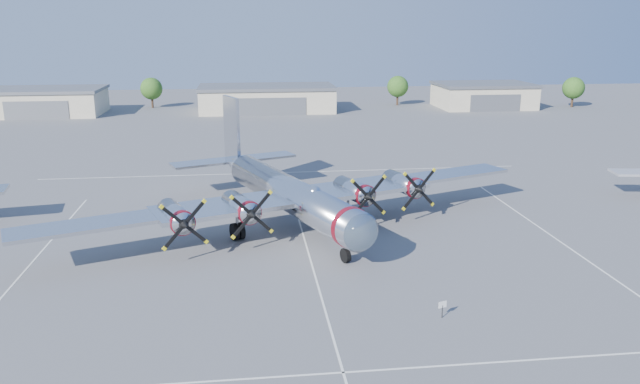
{
  "coord_description": "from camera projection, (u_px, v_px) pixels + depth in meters",
  "views": [
    {
      "loc": [
        -4.91,
        -51.72,
        18.43
      ],
      "look_at": [
        1.85,
        3.55,
        3.2
      ],
      "focal_mm": 35.0,
      "sensor_mm": 36.0,
      "label": 1
    }
  ],
  "objects": [
    {
      "name": "info_placard",
      "position": [
        443.0,
        306.0,
        39.98
      ],
      "size": [
        0.58,
        0.23,
        1.13
      ],
      "rotation": [
        0.0,
        0.0,
        0.32
      ],
      "color": "black",
      "rests_on": "ground"
    },
    {
      "name": "tree_west",
      "position": [
        151.0,
        89.0,
        137.09
      ],
      "size": [
        4.8,
        4.8,
        6.64
      ],
      "color": "#382619",
      "rests_on": "ground"
    },
    {
      "name": "main_bomber_b29",
      "position": [
        286.0,
        224.0,
        58.94
      ],
      "size": [
        56.21,
        47.57,
        10.54
      ],
      "primitive_type": null,
      "rotation": [
        0.0,
        0.0,
        0.37
      ],
      "color": "silver",
      "rests_on": "ground"
    },
    {
      "name": "ground",
      "position": [
        304.0,
        238.0,
        54.96
      ],
      "size": [
        260.0,
        260.0,
        0.0
      ],
      "primitive_type": "plane",
      "color": "#525255",
      "rests_on": "ground"
    },
    {
      "name": "hangar_west",
      "position": [
        47.0,
        101.0,
        127.45
      ],
      "size": [
        22.6,
        14.6,
        5.4
      ],
      "color": "#BBB094",
      "rests_on": "ground"
    },
    {
      "name": "parking_lines",
      "position": [
        306.0,
        245.0,
        53.28
      ],
      "size": [
        60.0,
        50.08,
        0.01
      ],
      "color": "silver",
      "rests_on": "ground"
    },
    {
      "name": "hangar_center",
      "position": [
        267.0,
        98.0,
        132.72
      ],
      "size": [
        28.6,
        14.6,
        5.4
      ],
      "color": "#BBB094",
      "rests_on": "ground"
    },
    {
      "name": "tree_east",
      "position": [
        398.0,
        87.0,
        141.61
      ],
      "size": [
        4.8,
        4.8,
        6.64
      ],
      "color": "#382619",
      "rests_on": "ground"
    },
    {
      "name": "tree_far_east",
      "position": [
        574.0,
        88.0,
        138.4
      ],
      "size": [
        4.8,
        4.8,
        6.64
      ],
      "color": "#382619",
      "rests_on": "ground"
    },
    {
      "name": "hangar_east",
      "position": [
        483.0,
        95.0,
        138.34
      ],
      "size": [
        20.6,
        14.6,
        5.4
      ],
      "color": "#BBB094",
      "rests_on": "ground"
    }
  ]
}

